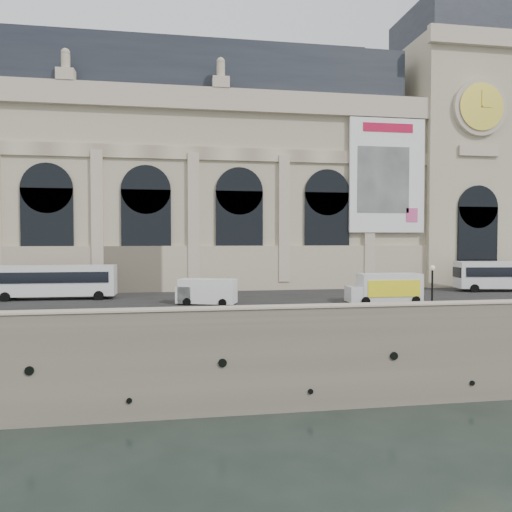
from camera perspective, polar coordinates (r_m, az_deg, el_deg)
The scene contains 11 objects.
ground at distance 34.59m, azimuth -7.31°, elevation -17.94°, with size 260.00×260.00×0.00m, color black.
quay at distance 68.08m, azimuth -8.39°, elevation -5.44°, with size 160.00×70.00×6.00m, color gray.
street at distance 46.87m, azimuth -7.96°, elevation -5.07°, with size 160.00×24.00×0.06m, color #2D2D2D.
parapet at distance 33.52m, azimuth -7.39°, elevation -6.88°, with size 160.00×1.40×1.21m.
museum at distance 64.04m, azimuth -13.83°, elevation 9.06°, with size 69.00×18.70×29.10m.
clock_pavilion at distance 70.86m, azimuth 20.92°, elevation 11.32°, with size 13.00×14.72×36.70m.
bus_left at distance 50.69m, azimuth -21.95°, elevation -2.63°, with size 11.11×2.79×3.26m.
bus_right at distance 60.87m, azimuth 26.82°, elevation -1.92°, with size 11.40×3.91×3.29m.
van_c at distance 43.79m, azimuth -5.95°, elevation -4.08°, with size 5.44×3.51×2.27m.
box_truck at distance 46.09m, azimuth 14.56°, elevation -3.60°, with size 6.66×2.52×2.66m.
lamp_right at distance 39.36m, azimuth 19.49°, elevation -3.79°, with size 0.39×0.39×3.81m.
Camera 1 is at (-1.13, -32.50, 11.79)m, focal length 35.00 mm.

